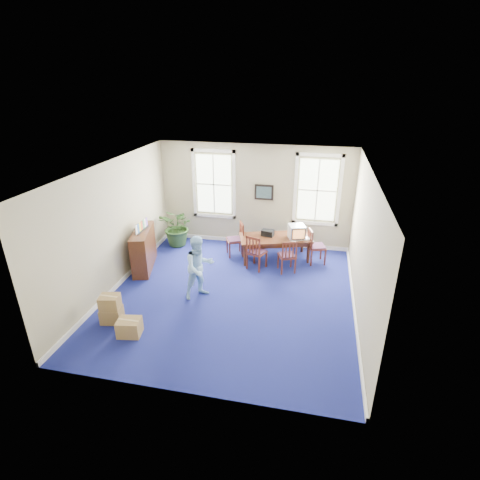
% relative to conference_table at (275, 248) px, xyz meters
% --- Properties ---
extents(floor, '(6.50, 6.50, 0.00)m').
position_rel_conference_table_xyz_m(floor, '(-0.81, -2.25, -0.35)').
color(floor, navy).
rests_on(floor, ground).
extents(ceiling, '(6.50, 6.50, 0.00)m').
position_rel_conference_table_xyz_m(ceiling, '(-0.81, -2.25, 2.85)').
color(ceiling, white).
rests_on(ceiling, ground).
extents(wall_back, '(6.50, 0.00, 6.50)m').
position_rel_conference_table_xyz_m(wall_back, '(-0.81, 1.00, 1.25)').
color(wall_back, tan).
rests_on(wall_back, ground).
extents(wall_front, '(6.50, 0.00, 6.50)m').
position_rel_conference_table_xyz_m(wall_front, '(-0.81, -5.50, 1.25)').
color(wall_front, tan).
rests_on(wall_front, ground).
extents(wall_left, '(0.00, 6.50, 6.50)m').
position_rel_conference_table_xyz_m(wall_left, '(-3.81, -2.25, 1.25)').
color(wall_left, tan).
rests_on(wall_left, ground).
extents(wall_right, '(0.00, 6.50, 6.50)m').
position_rel_conference_table_xyz_m(wall_right, '(2.19, -2.25, 1.25)').
color(wall_right, tan).
rests_on(wall_right, ground).
extents(baseboard_back, '(6.00, 0.04, 0.12)m').
position_rel_conference_table_xyz_m(baseboard_back, '(-0.81, 0.97, -0.29)').
color(baseboard_back, white).
rests_on(baseboard_back, ground).
extents(baseboard_left, '(0.04, 6.50, 0.12)m').
position_rel_conference_table_xyz_m(baseboard_left, '(-3.78, -2.25, -0.29)').
color(baseboard_left, white).
rests_on(baseboard_left, ground).
extents(baseboard_right, '(0.04, 6.50, 0.12)m').
position_rel_conference_table_xyz_m(baseboard_right, '(2.16, -2.25, -0.29)').
color(baseboard_right, white).
rests_on(baseboard_right, ground).
extents(window_left, '(1.40, 0.12, 2.20)m').
position_rel_conference_table_xyz_m(window_left, '(-2.11, 0.98, 1.55)').
color(window_left, white).
rests_on(window_left, ground).
extents(window_right, '(1.40, 0.12, 2.20)m').
position_rel_conference_table_xyz_m(window_right, '(1.09, 0.98, 1.55)').
color(window_right, white).
rests_on(window_right, ground).
extents(wall_picture, '(0.58, 0.06, 0.48)m').
position_rel_conference_table_xyz_m(wall_picture, '(-0.51, 0.95, 1.40)').
color(wall_picture, black).
rests_on(wall_picture, ground).
extents(conference_table, '(2.25, 1.52, 0.70)m').
position_rel_conference_table_xyz_m(conference_table, '(0.00, 0.00, 0.00)').
color(conference_table, '#4C2614').
rests_on(conference_table, ground).
extents(crt_tv, '(0.57, 0.60, 0.40)m').
position_rel_conference_table_xyz_m(crt_tv, '(0.61, 0.05, 0.55)').
color(crt_tv, '#B7B7BC').
rests_on(crt_tv, conference_table).
extents(game_console, '(0.23, 0.25, 0.05)m').
position_rel_conference_table_xyz_m(game_console, '(0.89, 0.00, 0.38)').
color(game_console, white).
rests_on(game_console, conference_table).
extents(equipment_bag, '(0.39, 0.29, 0.18)m').
position_rel_conference_table_xyz_m(equipment_bag, '(-0.23, 0.05, 0.44)').
color(equipment_bag, black).
rests_on(equipment_bag, conference_table).
extents(chair_near_left, '(0.60, 0.60, 1.03)m').
position_rel_conference_table_xyz_m(chair_near_left, '(-0.42, -0.70, 0.16)').
color(chair_near_left, maroon).
rests_on(chair_near_left, ground).
extents(chair_near_right, '(0.57, 0.57, 0.98)m').
position_rel_conference_table_xyz_m(chair_near_right, '(0.42, -0.70, 0.14)').
color(chair_near_right, maroon).
rests_on(chair_near_right, ground).
extents(chair_end_left, '(0.61, 0.61, 1.03)m').
position_rel_conference_table_xyz_m(chair_end_left, '(-1.22, 0.00, 0.16)').
color(chair_end_left, maroon).
rests_on(chair_end_left, ground).
extents(chair_end_right, '(0.59, 0.59, 1.04)m').
position_rel_conference_table_xyz_m(chair_end_right, '(1.22, 0.00, 0.17)').
color(chair_end_right, maroon).
rests_on(chair_end_right, ground).
extents(man, '(0.98, 0.98, 1.60)m').
position_rel_conference_table_xyz_m(man, '(-1.54, -2.45, 0.45)').
color(man, '#A1D2FC').
rests_on(man, ground).
extents(credenza, '(0.81, 1.57, 1.19)m').
position_rel_conference_table_xyz_m(credenza, '(-3.54, -1.33, 0.24)').
color(credenza, '#4C2614').
rests_on(credenza, ground).
extents(brochure_rack, '(0.20, 0.65, 0.28)m').
position_rel_conference_table_xyz_m(brochure_rack, '(-3.52, -1.33, 0.98)').
color(brochure_rack, '#99999E').
rests_on(brochure_rack, credenza).
extents(potted_plant, '(1.36, 1.25, 1.26)m').
position_rel_conference_table_xyz_m(potted_plant, '(-3.14, 0.33, 0.28)').
color(potted_plant, '#26451B').
rests_on(potted_plant, ground).
extents(cardboard_boxes, '(1.38, 1.38, 0.69)m').
position_rel_conference_table_xyz_m(cardboard_boxes, '(-2.97, -3.79, -0.01)').
color(cardboard_boxes, olive).
rests_on(cardboard_boxes, ground).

